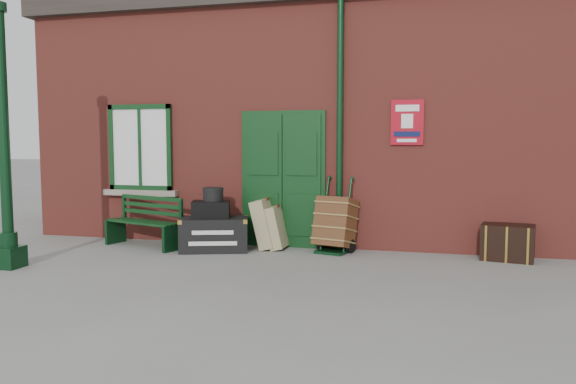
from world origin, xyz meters
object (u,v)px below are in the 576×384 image
(bench, at_px, (146,221))
(dark_trunk, at_px, (508,242))
(porter_trolley, at_px, (335,224))
(houdini_trunk, at_px, (214,234))

(bench, bearing_deg, dark_trunk, 21.70)
(porter_trolley, height_order, dark_trunk, porter_trolley)
(bench, distance_m, porter_trolley, 3.16)
(dark_trunk, bearing_deg, bench, -165.69)
(houdini_trunk, relative_size, porter_trolley, 0.92)
(dark_trunk, bearing_deg, porter_trolley, -168.58)
(houdini_trunk, bearing_deg, porter_trolley, -6.20)
(bench, height_order, dark_trunk, bench)
(bench, relative_size, houdini_trunk, 1.37)
(dark_trunk, bearing_deg, houdini_trunk, -163.82)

